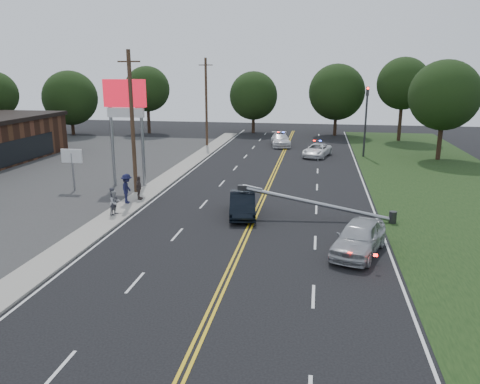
% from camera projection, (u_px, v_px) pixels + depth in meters
% --- Properties ---
extents(ground, '(120.00, 120.00, 0.00)m').
position_uv_depth(ground, '(231.00, 269.00, 20.91)').
color(ground, black).
rests_on(ground, ground).
extents(sidewalk, '(1.80, 70.00, 0.12)m').
position_uv_depth(sidewalk, '(136.00, 200.00, 31.78)').
color(sidewalk, gray).
rests_on(sidewalk, ground).
extents(grass_verge, '(12.00, 80.00, 0.01)m').
position_uv_depth(grass_verge, '(480.00, 217.00, 28.29)').
color(grass_verge, black).
rests_on(grass_verge, ground).
extents(centerline_yellow, '(0.36, 80.00, 0.00)m').
position_uv_depth(centerline_yellow, '(259.00, 207.00, 30.45)').
color(centerline_yellow, gold).
rests_on(centerline_yellow, ground).
extents(pylon_sign, '(3.20, 0.35, 8.00)m').
position_uv_depth(pylon_sign, '(125.00, 107.00, 34.44)').
color(pylon_sign, gray).
rests_on(pylon_sign, ground).
extents(small_sign, '(1.60, 0.14, 3.10)m').
position_uv_depth(small_sign, '(72.00, 160.00, 34.01)').
color(small_sign, gray).
rests_on(small_sign, ground).
extents(traffic_signal, '(0.28, 0.41, 7.05)m').
position_uv_depth(traffic_signal, '(366.00, 115.00, 47.14)').
color(traffic_signal, '#2D2D30').
rests_on(traffic_signal, ground).
extents(fallen_streetlight, '(9.36, 0.44, 1.91)m').
position_uv_depth(fallen_streetlight, '(325.00, 205.00, 27.64)').
color(fallen_streetlight, '#2D2D30').
rests_on(fallen_streetlight, ground).
extents(utility_pole_mid, '(1.60, 0.28, 10.00)m').
position_uv_depth(utility_pole_mid, '(132.00, 123.00, 32.55)').
color(utility_pole_mid, '#382619').
rests_on(utility_pole_mid, ground).
extents(utility_pole_far, '(1.60, 0.28, 10.00)m').
position_uv_depth(utility_pole_far, '(206.00, 102.00, 53.54)').
color(utility_pole_far, '#382619').
rests_on(utility_pole_far, ground).
extents(tree_4, '(7.27, 7.27, 8.63)m').
position_uv_depth(tree_4, '(70.00, 98.00, 63.19)').
color(tree_4, black).
rests_on(tree_4, ground).
extents(tree_5, '(6.20, 6.20, 9.23)m').
position_uv_depth(tree_5, '(147.00, 89.00, 64.66)').
color(tree_5, black).
rests_on(tree_5, ground).
extents(tree_6, '(6.68, 6.68, 8.53)m').
position_uv_depth(tree_6, '(253.00, 96.00, 65.16)').
color(tree_6, black).
rests_on(tree_6, ground).
extents(tree_7, '(7.43, 7.43, 9.52)m').
position_uv_depth(tree_7, '(337.00, 92.00, 62.34)').
color(tree_7, black).
rests_on(tree_7, ground).
extents(tree_8, '(6.38, 6.38, 10.25)m').
position_uv_depth(tree_8, '(403.00, 84.00, 57.38)').
color(tree_8, black).
rests_on(tree_8, ground).
extents(tree_9, '(6.75, 6.75, 9.67)m').
position_uv_depth(tree_9, '(445.00, 95.00, 45.08)').
color(tree_9, black).
rests_on(tree_9, ground).
extents(crashed_sedan, '(2.20, 4.55, 1.44)m').
position_uv_depth(crashed_sedan, '(243.00, 204.00, 28.48)').
color(crashed_sedan, black).
rests_on(crashed_sedan, ground).
extents(waiting_sedan, '(3.31, 5.08, 1.61)m').
position_uv_depth(waiting_sedan, '(359.00, 238.00, 22.56)').
color(waiting_sedan, '#A7AAAF').
rests_on(waiting_sedan, ground).
extents(emergency_a, '(3.28, 5.07, 1.30)m').
position_uv_depth(emergency_a, '(317.00, 150.00, 48.08)').
color(emergency_a, white).
rests_on(emergency_a, ground).
extents(emergency_b, '(2.85, 5.38, 1.49)m').
position_uv_depth(emergency_b, '(281.00, 140.00, 54.68)').
color(emergency_b, silver).
rests_on(emergency_b, ground).
extents(bystander_a, '(0.45, 0.64, 1.67)m').
position_uv_depth(bystander_a, '(114.00, 201.00, 28.28)').
color(bystander_a, '#26262D').
rests_on(bystander_a, sidewalk).
extents(bystander_b, '(0.86, 0.93, 1.53)m').
position_uv_depth(bystander_b, '(115.00, 202.00, 28.25)').
color(bystander_b, '#A6A5AA').
rests_on(bystander_b, sidewalk).
extents(bystander_c, '(0.94, 1.38, 1.96)m').
position_uv_depth(bystander_c, '(127.00, 189.00, 30.70)').
color(bystander_c, '#17193B').
rests_on(bystander_c, sidewalk).
extents(bystander_d, '(0.50, 0.99, 1.62)m').
position_uv_depth(bystander_d, '(139.00, 188.00, 31.62)').
color(bystander_d, '#564945').
rests_on(bystander_d, sidewalk).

